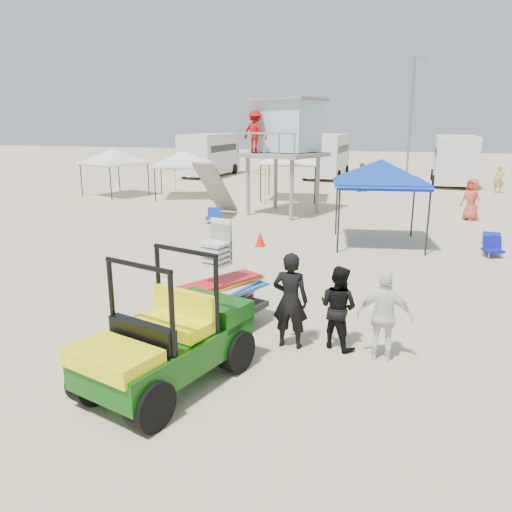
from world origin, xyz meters
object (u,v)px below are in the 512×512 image
(surf_trailer, at_px, (220,292))
(canopy_blue, at_px, (381,163))
(man_left, at_px, (290,300))
(utility_cart, at_px, (164,329))
(lifeguard_tower, at_px, (282,131))

(surf_trailer, relative_size, canopy_blue, 0.69)
(man_left, relative_size, canopy_blue, 0.54)
(utility_cart, relative_size, canopy_blue, 0.90)
(man_left, relative_size, lifeguard_tower, 0.36)
(utility_cart, bearing_deg, man_left, 53.23)
(surf_trailer, relative_size, lifeguard_tower, 0.46)
(surf_trailer, bearing_deg, utility_cart, -90.25)
(utility_cart, height_order, lifeguard_tower, lifeguard_tower)
(man_left, height_order, lifeguard_tower, lifeguard_tower)
(surf_trailer, xyz_separation_m, canopy_blue, (2.39, 8.63, 1.95))
(utility_cart, distance_m, lifeguard_tower, 16.25)
(canopy_blue, bearing_deg, man_left, -95.60)
(surf_trailer, height_order, man_left, surf_trailer)
(utility_cart, xyz_separation_m, surf_trailer, (0.01, 2.34, -0.17))
(man_left, xyz_separation_m, lifeguard_tower, (-3.86, 13.80, 2.83))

